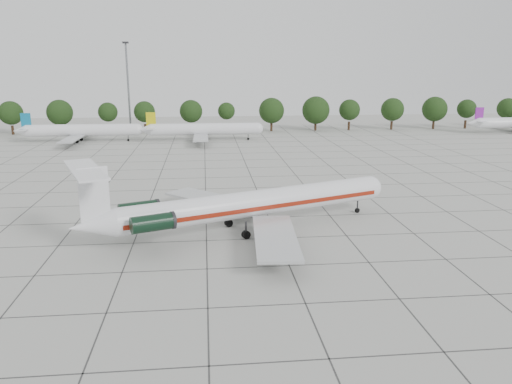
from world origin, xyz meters
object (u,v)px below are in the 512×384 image
floodlight_mast (128,81)px  bg_airliner_b (82,131)px  bg_airliner_c (204,129)px  main_airliner (241,205)px

floodlight_mast → bg_airliner_b: bearing=-110.7°
bg_airliner_b → bg_airliner_c: same height
main_airliner → bg_airliner_c: (-4.22, 72.98, -0.35)m
bg_airliner_b → floodlight_mast: bearing=69.3°
bg_airliner_b → bg_airliner_c: 30.73m
main_airliner → floodlight_mast: bearing=83.8°
bg_airliner_b → bg_airliner_c: (30.71, -0.98, 0.00)m
bg_airliner_b → floodlight_mast: (8.82, 23.34, 11.37)m
main_airliner → bg_airliner_c: bearing=72.1°
bg_airliner_c → floodlight_mast: (-21.89, 24.32, 11.37)m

